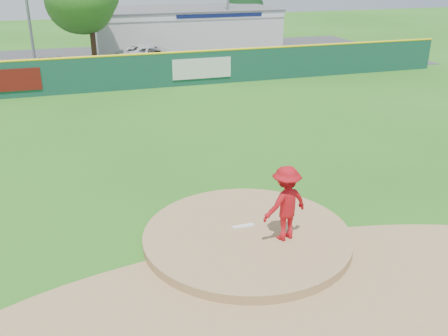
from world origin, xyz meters
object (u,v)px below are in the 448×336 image
object	(u,v)px
pool_building_grp	(184,28)
pitcher	(286,203)
deciduous_tree	(89,0)
van	(153,54)

from	to	relation	value
pool_building_grp	pitcher	bearing A→B (deg)	-99.06
pool_building_grp	deciduous_tree	world-z (taller)	deciduous_tree
van	deciduous_tree	world-z (taller)	deciduous_tree
deciduous_tree	pitcher	bearing A→B (deg)	-83.72
pitcher	deciduous_tree	size ratio (longest dim) A/B	0.27
pitcher	deciduous_tree	distance (m)	25.92
pitcher	van	world-z (taller)	pitcher
van	deciduous_tree	size ratio (longest dim) A/B	0.71
pitcher	van	xyz separation A→B (m)	(1.30, 25.78, -0.49)
pitcher	pool_building_grp	world-z (taller)	pool_building_grp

